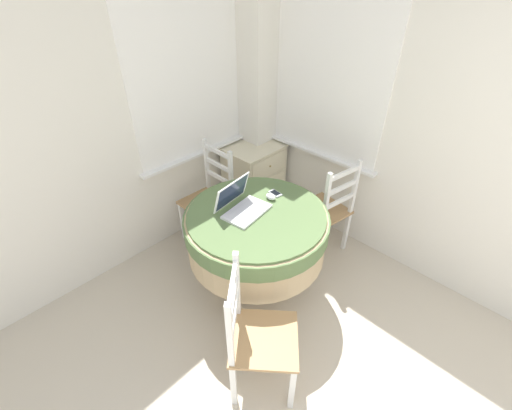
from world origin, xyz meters
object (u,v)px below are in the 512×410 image
(round_dining_table, at_px, (256,231))
(laptop, at_px, (242,205))
(computer_mouse, at_px, (271,197))
(dining_chair_camera_near, at_px, (256,336))
(cell_phone, at_px, (275,193))
(dining_chair_near_back_window, at_px, (210,199))
(dining_chair_near_right_window, at_px, (326,211))
(corner_cabinet, at_px, (254,178))

(round_dining_table, xyz_separation_m, laptop, (-0.05, 0.10, 0.21))
(computer_mouse, relative_size, dining_chair_camera_near, 0.09)
(computer_mouse, distance_m, cell_phone, 0.08)
(round_dining_table, distance_m, computer_mouse, 0.28)
(laptop, bearing_deg, dining_chair_near_back_window, 71.87)
(round_dining_table, bearing_deg, laptop, 116.08)
(cell_phone, bearing_deg, dining_chair_camera_near, -143.98)
(dining_chair_near_right_window, bearing_deg, laptop, 165.06)
(laptop, relative_size, dining_chair_near_back_window, 0.40)
(dining_chair_near_right_window, height_order, dining_chair_camera_near, same)
(round_dining_table, relative_size, computer_mouse, 12.39)
(dining_chair_near_back_window, bearing_deg, laptop, -108.13)
(computer_mouse, xyz_separation_m, dining_chair_near_back_window, (-0.03, 0.72, -0.35))
(computer_mouse, bearing_deg, laptop, 167.83)
(round_dining_table, height_order, dining_chair_near_right_window, dining_chair_near_right_window)
(cell_phone, bearing_deg, laptop, 174.48)
(round_dining_table, relative_size, corner_cabinet, 1.43)
(round_dining_table, xyz_separation_m, corner_cabinet, (0.80, 0.81, -0.23))
(round_dining_table, bearing_deg, dining_chair_near_back_window, 77.59)
(round_dining_table, height_order, computer_mouse, computer_mouse)
(dining_chair_near_back_window, bearing_deg, dining_chair_camera_near, -119.00)
(round_dining_table, xyz_separation_m, dining_chair_camera_near, (-0.55, -0.54, -0.16))
(round_dining_table, bearing_deg, corner_cabinet, 45.32)
(dining_chair_near_right_window, relative_size, dining_chair_camera_near, 1.00)
(dining_chair_near_back_window, relative_size, corner_cabinet, 1.28)
(cell_phone, xyz_separation_m, dining_chair_near_right_window, (0.48, -0.19, -0.33))
(laptop, xyz_separation_m, cell_phone, (0.33, -0.03, -0.04))
(dining_chair_near_back_window, xyz_separation_m, dining_chair_camera_near, (-0.72, -1.30, 0.00))
(laptop, bearing_deg, dining_chair_camera_near, -128.33)
(computer_mouse, distance_m, dining_chair_near_back_window, 0.80)
(dining_chair_near_back_window, xyz_separation_m, dining_chair_near_right_window, (0.60, -0.88, 0.00))
(round_dining_table, relative_size, dining_chair_near_right_window, 1.12)
(corner_cabinet, bearing_deg, computer_mouse, -128.07)
(laptop, distance_m, dining_chair_camera_near, 0.89)
(cell_phone, relative_size, dining_chair_near_back_window, 0.12)
(computer_mouse, xyz_separation_m, dining_chair_near_right_window, (0.56, -0.16, -0.35))
(dining_chair_camera_near, bearing_deg, cell_phone, 36.02)
(laptop, bearing_deg, corner_cabinet, 39.85)
(round_dining_table, relative_size, cell_phone, 9.62)
(computer_mouse, distance_m, dining_chair_camera_near, 1.02)
(corner_cabinet, bearing_deg, laptop, -140.15)
(computer_mouse, xyz_separation_m, corner_cabinet, (0.60, 0.76, -0.42))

